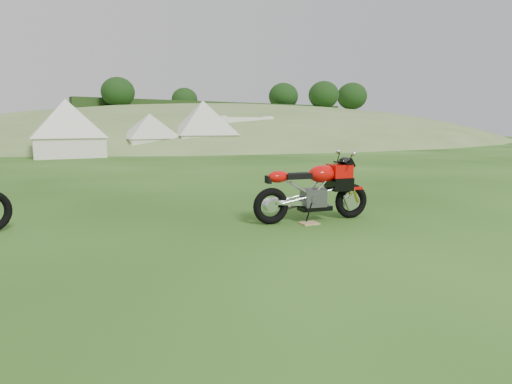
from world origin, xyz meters
TOP-DOWN VIEW (x-y plane):
  - ground at (0.00, 0.00)m, footprint 120.00×120.00m
  - hillside at (24.00, 40.00)m, footprint 80.00×64.00m
  - hedgerow at (24.00, 40.00)m, footprint 36.00×1.20m
  - sport_motorcycle at (1.08, 0.28)m, footprint 2.00×1.01m
  - plywood_board at (0.89, 0.13)m, footprint 0.32×0.28m
  - tent_left at (1.04, 18.11)m, footprint 3.56×3.56m
  - tent_mid at (5.64, 18.92)m, footprint 3.02×3.02m
  - tent_right at (8.74, 18.24)m, footprint 4.01×4.01m
  - caravan at (12.73, 20.03)m, footprint 4.61×2.14m

SIDE VIEW (x-z plane):
  - ground at x=0.00m, z-range 0.00..0.00m
  - hillside at x=24.00m, z-range -4.00..4.00m
  - hedgerow at x=24.00m, z-range -4.30..4.30m
  - plywood_board at x=0.89m, z-range 0.00..0.02m
  - sport_motorcycle at x=1.08m, z-range 0.00..1.16m
  - caravan at x=12.73m, z-range 0.00..2.14m
  - tent_mid at x=5.64m, z-range 0.00..2.38m
  - tent_left at x=1.04m, z-range 0.00..2.76m
  - tent_right at x=8.74m, z-range 0.00..2.86m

